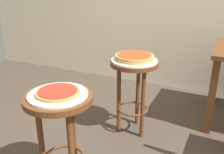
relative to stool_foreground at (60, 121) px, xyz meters
name	(u,v)px	position (x,y,z in m)	size (l,w,h in m)	color
stool_foreground	(60,121)	(0.00, 0.00, 0.00)	(0.41, 0.41, 0.66)	#5B3319
serving_plate_foreground	(58,94)	(0.00, 0.00, 0.17)	(0.35, 0.35, 0.01)	silver
pizza_foreground	(58,92)	(0.00, 0.00, 0.19)	(0.25, 0.25, 0.02)	#B78442
stool_middle	(134,80)	(0.17, 0.81, 0.00)	(0.41, 0.41, 0.66)	#5B3319
serving_plate_middle	(134,60)	(0.17, 0.81, 0.17)	(0.38, 0.38, 0.01)	white
pizza_middle	(134,57)	(0.17, 0.81, 0.20)	(0.31, 0.31, 0.05)	tan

